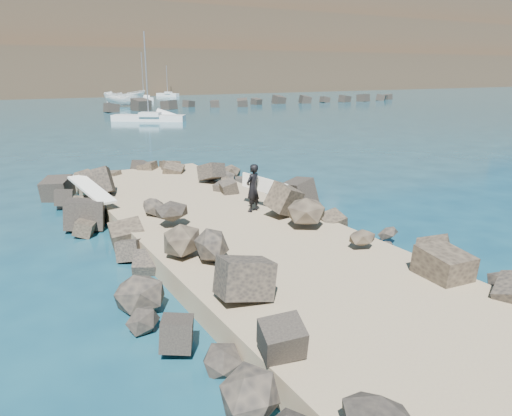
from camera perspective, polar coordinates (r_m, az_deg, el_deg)
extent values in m
plane|color=#0F384C|center=(15.41, -1.84, -4.51)|extent=(800.00, 800.00, 0.00)
cube|color=#8C7759|center=(13.68, 2.08, -5.83)|extent=(6.00, 26.00, 0.60)
cube|color=black|center=(12.88, -10.25, -6.52)|extent=(2.60, 22.00, 1.00)
cube|color=black|center=(15.61, 10.23, -2.56)|extent=(2.60, 22.00, 1.00)
cube|color=black|center=(79.77, 2.09, 12.15)|extent=(52.00, 4.00, 1.20)
cube|color=#2D4919|center=(173.97, -25.24, 17.66)|extent=(360.00, 140.00, 32.00)
cube|color=white|center=(18.80, -18.26, 1.71)|extent=(1.21, 2.66, 0.09)
imported|color=white|center=(78.49, -14.76, 12.04)|extent=(6.53, 4.86, 2.37)
imported|color=black|center=(16.88, -0.37, 2.31)|extent=(0.71, 0.60, 1.64)
cube|color=white|center=(17.09, 0.95, 2.63)|extent=(0.71, 1.95, 0.64)
cube|color=silver|center=(55.07, -12.16, 9.94)|extent=(7.30, 5.76, 0.80)
cylinder|color=gray|center=(54.84, -12.44, 14.71)|extent=(0.12, 0.12, 8.47)
cube|color=silver|center=(54.53, -12.02, 10.42)|extent=(2.47, 2.24, 0.44)
cube|color=silver|center=(93.14, -12.69, 12.06)|extent=(1.82, 7.01, 0.80)
cylinder|color=gray|center=(93.01, -12.85, 14.62)|extent=(0.12, 0.12, 7.65)
cube|color=silver|center=(92.32, -12.56, 12.35)|extent=(1.19, 1.99, 0.44)
cube|color=silver|center=(106.31, -10.07, 12.58)|extent=(3.63, 4.82, 0.80)
cylinder|color=gray|center=(106.21, -10.15, 14.25)|extent=(0.12, 0.12, 5.52)
cube|color=silver|center=(105.81, -9.98, 12.84)|extent=(1.43, 1.62, 0.44)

